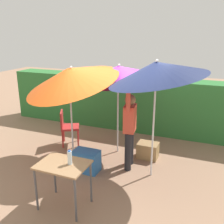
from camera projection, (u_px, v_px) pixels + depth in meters
ground_plane at (107, 163)px, 5.73m from camera, size 24.00×24.00×0.00m
hedge_row at (137, 104)px, 7.50m from camera, size 8.00×0.70×1.53m
umbrella_rainbow at (119, 73)px, 5.69m from camera, size 1.75×1.74×2.22m
umbrella_orange at (156, 71)px, 4.59m from camera, size 1.85×1.82×2.49m
umbrella_yellow at (70, 76)px, 5.36m from camera, size 2.12×2.04×2.47m
person_vendor at (130, 126)px, 5.30m from camera, size 0.27×0.56×1.88m
chair_plastic at (67, 126)px, 6.52m from camera, size 0.60×0.60×0.89m
cooler_box at (86, 161)px, 5.35m from camera, size 0.54×0.34×0.45m
crate_cardboard at (148, 150)px, 5.93m from camera, size 0.46×0.35×0.36m
folding_table at (63, 169)px, 4.14m from camera, size 0.80×0.60×0.79m
bottle_water at (70, 158)px, 4.07m from camera, size 0.07×0.07×0.24m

